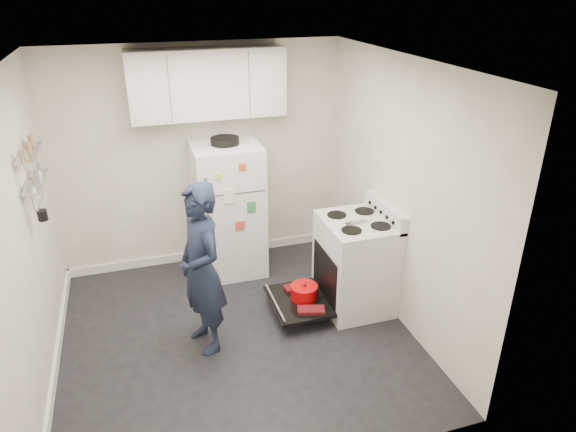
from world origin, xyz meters
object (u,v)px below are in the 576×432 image
object	(u,v)px
refrigerator	(228,209)
person	(201,270)
electric_range	(354,264)
open_oven_door	(301,297)

from	to	relation	value
refrigerator	person	distance (m)	1.38
electric_range	open_oven_door	xyz separation A→B (m)	(-0.56, 0.00, -0.28)
electric_range	open_oven_door	bearing A→B (deg)	179.52
electric_range	person	xyz separation A→B (m)	(-1.55, -0.19, 0.32)
refrigerator	person	xyz separation A→B (m)	(-0.50, -1.29, 0.04)
person	refrigerator	bearing A→B (deg)	142.86
open_oven_door	person	xyz separation A→B (m)	(-0.98, -0.19, 0.61)
electric_range	person	world-z (taller)	person
open_oven_door	refrigerator	distance (m)	1.33
open_oven_door	refrigerator	world-z (taller)	refrigerator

